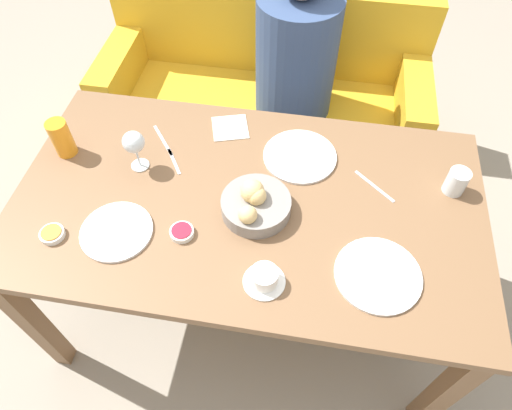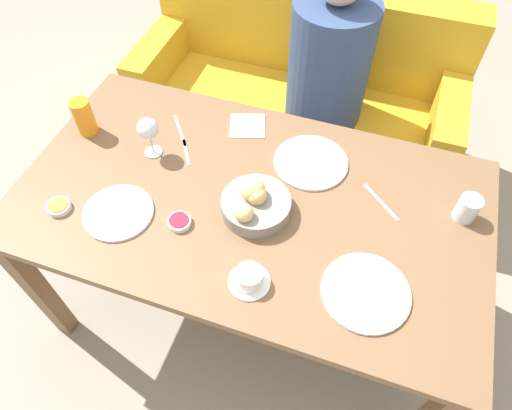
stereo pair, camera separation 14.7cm
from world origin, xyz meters
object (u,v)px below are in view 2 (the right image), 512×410
Objects in this scene: jam_bowl_honey at (59,207)px; couch at (297,103)px; water_tumbler at (467,208)px; plate_near_left at (118,212)px; spoon_coffee at (186,152)px; plate_near_right at (366,292)px; knife_silver at (180,130)px; bread_basket at (255,203)px; plate_far_center at (311,162)px; wine_glass at (148,130)px; napkin at (247,126)px; jam_bowl_berry at (179,222)px; fork_silver at (381,202)px; seated_person at (324,100)px; juice_glass at (84,117)px; coffee_cup at (249,278)px.

couch is at bearing 69.57° from jam_bowl_honey.
couch is at bearing 131.11° from water_tumbler.
spoon_coffee is (0.10, 0.32, -0.00)m from plate_near_left.
plate_near_left and plate_near_right have the same top height.
jam_bowl_honey is at bearing -115.41° from knife_silver.
bread_basket is 0.47m from knife_silver.
plate_far_center is 0.58m from wine_glass.
knife_silver is 0.88× the size of napkin.
plate_near_left is at bearing -161.64° from water_tumbler.
napkin is at bearing 63.68° from plate_near_left.
plate_far_center is 0.45m from spoon_coffee.
wine_glass is (-0.30, -0.96, 0.57)m from couch.
jam_bowl_berry is at bearing -49.14° from wine_glass.
napkin is (0.05, 0.50, -0.01)m from jam_bowl_berry.
plate_near_left is 0.87m from fork_silver.
napkin is (-0.19, -0.57, 0.27)m from seated_person.
juice_glass reaches higher than knife_silver.
couch reaches higher than knife_silver.
juice_glass is at bearing 175.68° from wine_glass.
spoon_coffee is at bearing -179.82° from fork_silver.
knife_silver is at bearing 125.82° from spoon_coffee.
fork_silver is at bearing 2.88° from wine_glass.
bread_basket reaches higher than plate_far_center.
bread_basket is 1.46× the size of wine_glass.
coffee_cup is 0.31m from jam_bowl_berry.
seated_person is 1.21m from plate_near_left.
jam_bowl_honey is at bearing -147.48° from plate_far_center.
plate_near_right is 1.86× the size of fork_silver.
napkin is at bearing 135.63° from plate_near_right.
couch reaches higher than water_tumbler.
plate_near_right is 0.98× the size of plate_far_center.
bread_basket is at bearing 18.29° from jam_bowl_honey.
juice_glass is at bearing -172.24° from plate_far_center.
seated_person reaches higher than juice_glass.
bread_basket is at bearing -27.41° from spoon_coffee.
couch is 11.70× the size of juice_glass.
wine_glass is (-0.44, 0.13, 0.07)m from bread_basket.
knife_silver is at bearing 150.96° from plate_near_right.
napkin is at bearing 41.14° from wine_glass.
plate_near_right is 3.38× the size of jam_bowl_berry.
jam_bowl_honey is at bearing -166.55° from plate_near_left.
fork_silver is (1.00, 0.37, -0.01)m from jam_bowl_honey.
jam_bowl_berry is (-0.21, -0.13, -0.03)m from bread_basket.
jam_bowl_berry and jam_bowl_honey have the same top height.
jam_bowl_honey is at bearing -119.58° from seated_person.
wine_glass is 1.34× the size of spoon_coffee.
jam_bowl_honey is 0.73m from napkin.
water_tumbler is 0.71× the size of coffee_cup.
wine_glass is (-1.08, -0.07, 0.07)m from water_tumbler.
knife_silver is (-0.18, 0.39, -0.01)m from jam_bowl_berry.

